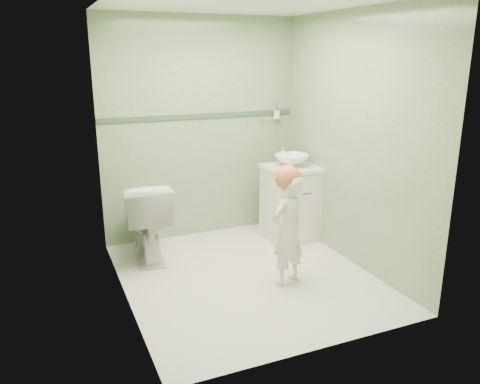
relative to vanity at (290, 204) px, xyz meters
name	(u,v)px	position (x,y,z in m)	size (l,w,h in m)	color
ground	(246,276)	(-0.84, -0.70, -0.40)	(2.50, 2.50, 0.00)	white
room_shell	(247,150)	(-0.84, -0.70, 0.80)	(2.50, 2.54, 2.40)	gray
trim_stripe	(200,116)	(-0.84, 0.54, 0.95)	(2.20, 0.02, 0.05)	#345239
vanity	(290,204)	(0.00, 0.00, 0.00)	(0.52, 0.50, 0.80)	silver
counter	(291,168)	(0.00, 0.00, 0.41)	(0.54, 0.52, 0.04)	white
basin	(291,160)	(0.00, 0.00, 0.49)	(0.37, 0.37, 0.13)	white
faucet	(284,150)	(0.00, 0.19, 0.57)	(0.03, 0.13, 0.18)	silver
cup_holder	(276,114)	(0.05, 0.48, 0.93)	(0.26, 0.07, 0.21)	silver
toilet	(146,220)	(-1.58, 0.10, 0.00)	(0.45, 0.79, 0.81)	white
toddler	(288,230)	(-0.56, -0.96, 0.11)	(0.37, 0.24, 1.01)	beige
hair_cap	(288,178)	(-0.56, -0.93, 0.58)	(0.22, 0.22, 0.22)	#C1603D
teal_toothbrush	(305,193)	(-0.45, -1.05, 0.46)	(0.10, 0.14, 0.08)	#079380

